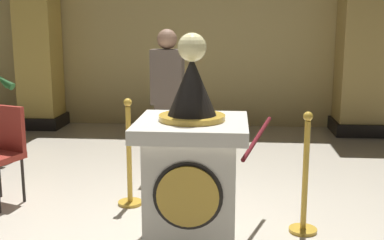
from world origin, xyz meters
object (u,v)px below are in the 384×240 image
object	(u,v)px
bystander_guest	(168,99)
stanchion_far	(129,168)
pedestal_clock	(192,174)
stanchion_near	(305,191)
cafe_chair_red	(2,146)

from	to	relation	value
bystander_guest	stanchion_far	bearing A→B (deg)	-103.44
pedestal_clock	bystander_guest	size ratio (longest dim) A/B	1.00
stanchion_near	stanchion_far	size ratio (longest dim) A/B	0.99
cafe_chair_red	pedestal_clock	bearing A→B (deg)	-26.67
pedestal_clock	stanchion_near	distance (m)	1.08
pedestal_clock	bystander_guest	distance (m)	2.10
stanchion_far	cafe_chair_red	world-z (taller)	stanchion_far
stanchion_near	bystander_guest	world-z (taller)	bystander_guest
pedestal_clock	cafe_chair_red	bearing A→B (deg)	153.33
pedestal_clock	cafe_chair_red	size ratio (longest dim) A/B	1.76
pedestal_clock	stanchion_near	xyz separation A→B (m)	(0.91, 0.51, -0.29)
stanchion_near	cafe_chair_red	bearing A→B (deg)	170.71
pedestal_clock	cafe_chair_red	xyz separation A→B (m)	(-1.95, 0.98, -0.08)
stanchion_near	stanchion_far	bearing A→B (deg)	162.46
pedestal_clock	stanchion_far	size ratio (longest dim) A/B	1.60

